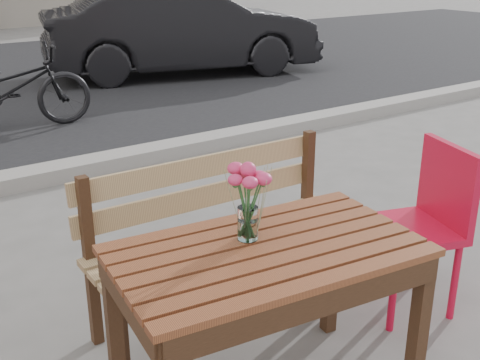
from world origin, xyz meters
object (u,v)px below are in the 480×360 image
object	(u,v)px
main_table	(267,275)
bicycle	(8,89)
parked_car	(182,30)
red_chair	(425,216)
main_vase	(248,192)

from	to	relation	value
main_table	bicycle	bearing A→B (deg)	93.29
main_table	parked_car	distance (m)	6.94
main_table	bicycle	distance (m)	4.57
red_chair	bicycle	size ratio (longest dim) A/B	0.52
main_table	red_chair	distance (m)	1.07
main_table	red_chair	world-z (taller)	red_chair
bicycle	red_chair	bearing A→B (deg)	-164.81
main_vase	parked_car	bearing A→B (deg)	62.39
main_table	bicycle	size ratio (longest dim) A/B	0.73
main_vase	parked_car	world-z (taller)	parked_car
main_vase	bicycle	bearing A→B (deg)	86.24
red_chair	main_vase	xyz separation A→B (m)	(-1.08, -0.04, 0.39)
main_table	parked_car	world-z (taller)	parked_car
red_chair	bicycle	xyz separation A→B (m)	(-0.79, 4.42, -0.06)
red_chair	bicycle	distance (m)	4.49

